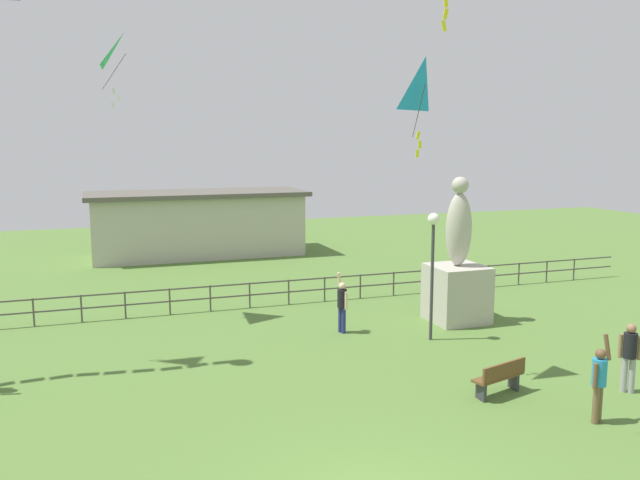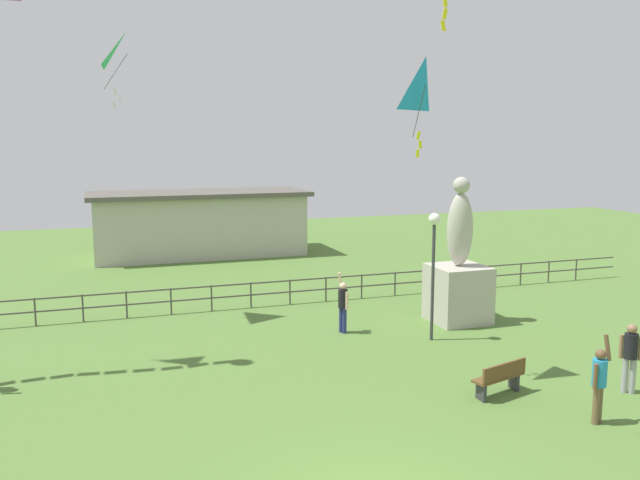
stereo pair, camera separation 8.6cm
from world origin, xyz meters
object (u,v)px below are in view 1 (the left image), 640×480
park_bench (500,377)px  statue_monument (457,278)px  lamppost (433,247)px  person_2 (342,303)px  kite_2 (126,55)px  person_1 (630,353)px  kite_0 (425,86)px  person_0 (599,379)px

park_bench → statue_monument: bearing=67.9°
lamppost → person_2: (-2.33, 1.62, -1.95)m
park_bench → kite_2: size_ratio=0.66×
park_bench → person_1: bearing=-16.0°
person_2 → kite_0: size_ratio=0.81×
lamppost → park_bench: bearing=-97.8°
statue_monument → person_0: bearing=-99.7°
person_0 → person_2: 8.65m
person_1 → kite_2: size_ratio=0.74×
lamppost → person_0: bearing=-85.8°
person_2 → kite_0: (0.35, -4.53, 6.46)m
park_bench → person_2: (-1.71, 6.15, 0.51)m
kite_2 → park_bench: bearing=-51.9°
kite_0 → kite_2: size_ratio=1.02×
person_2 → lamppost: bearing=-34.9°
lamppost → person_1: lamppost is taller
park_bench → person_1: (3.08, -0.88, 0.54)m
kite_2 → lamppost: bearing=-33.0°
person_2 → kite_2: bearing=147.8°
park_bench → person_0: 2.37m
person_0 → statue_monument: bearing=80.3°
statue_monument → lamppost: 2.85m
person_1 → statue_monument: bearing=94.7°
park_bench → person_0: person_0 is taller
person_1 → kite_0: size_ratio=0.72×
park_bench → kite_2: kite_2 is taller
statue_monument → person_2: 4.23m
person_0 → kite_0: kite_0 is taller
statue_monument → park_bench: 6.70m
person_2 → kite_2: 10.76m
kite_2 → statue_monument: bearing=-20.6°
statue_monument → person_0: statue_monument is taller
person_1 → park_bench: bearing=164.0°
lamppost → person_0: (0.48, -6.56, -1.94)m
park_bench → person_1: size_ratio=0.89×
person_1 → kite_0: 8.21m
statue_monument → kite_0: kite_0 is taller
person_1 → person_0: bearing=-149.9°
lamppost → park_bench: (-0.62, -4.53, -2.46)m
person_1 → person_2: size_ratio=0.89×
person_0 → kite_2: (-8.94, 12.05, 7.93)m
person_2 → kite_0: bearing=-85.5°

